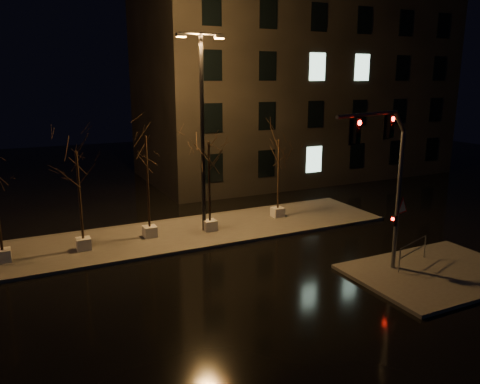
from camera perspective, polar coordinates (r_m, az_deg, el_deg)
ground at (r=19.66m, az=-0.25°, el=-10.19°), size 90.00×90.00×0.00m
median at (r=24.82m, az=-6.30°, el=-4.96°), size 22.00×5.00×0.15m
sidewalk_corner at (r=21.39m, az=22.82°, el=-9.07°), size 7.00×5.00×0.15m
building at (r=40.58m, az=6.69°, el=12.85°), size 25.00×12.00×15.00m
tree_1 at (r=22.37m, az=-19.17°, el=2.13°), size 1.80×1.80×4.78m
tree_2 at (r=23.32m, az=-11.33°, el=3.98°), size 1.80×1.80×5.27m
tree_3 at (r=24.00m, az=-3.80°, el=3.68°), size 1.80×1.80×4.83m
tree_4 at (r=26.54m, az=4.74°, el=4.26°), size 1.80×1.80×4.62m
traffic_signal_mast at (r=19.02m, az=17.53°, el=2.59°), size 5.21×1.72×6.63m
streetlight_main at (r=23.79m, az=-4.63°, el=8.64°), size 2.48×0.31×9.97m
guard_rail_a at (r=21.47m, az=20.34°, el=-6.59°), size 2.31×0.82×1.05m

